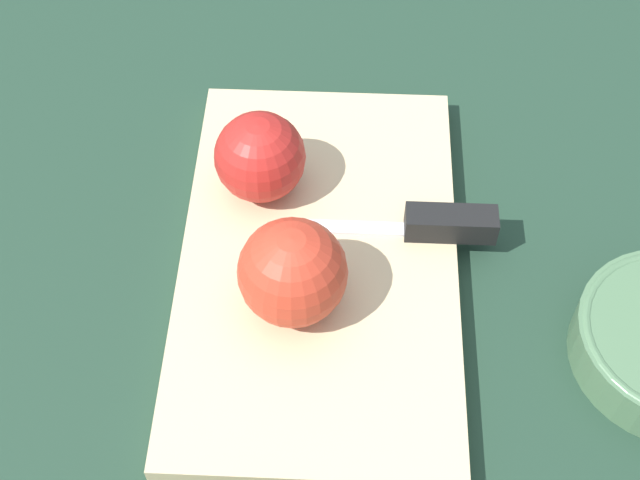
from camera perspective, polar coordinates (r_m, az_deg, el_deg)
name	(u,v)px	position (r m, az deg, el deg)	size (l,w,h in m)	color
ground_plane	(320,270)	(0.71, 0.00, -1.96)	(4.00, 4.00, 0.00)	#1E3828
cutting_board	(320,263)	(0.70, 0.00, -1.48)	(0.37, 0.23, 0.02)	#D1B789
apple_half_left	(294,272)	(0.63, -1.70, -2.06)	(0.08, 0.08, 0.08)	red
apple_half_right	(261,157)	(0.71, -3.80, 5.34)	(0.07, 0.07, 0.07)	red
knife	(445,224)	(0.70, 8.01, 1.04)	(0.03, 0.15, 0.02)	silver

